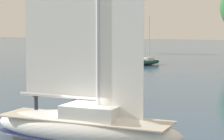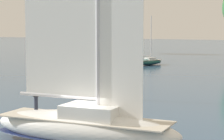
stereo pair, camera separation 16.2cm
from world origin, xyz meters
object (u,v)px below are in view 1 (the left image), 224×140
object	(u,v)px
tree_shore_right	(117,17)
sailboat_moored_near_marina	(147,62)
sailboat_moored_mid_channel	(83,90)
sailboat_main	(84,124)

from	to	relation	value
tree_shore_right	sailboat_moored_near_marina	world-z (taller)	tree_shore_right
tree_shore_right	sailboat_moored_mid_channel	size ratio (longest dim) A/B	1.47
sailboat_moored_near_marina	sailboat_moored_mid_channel	distance (m)	33.40
sailboat_main	sailboat_moored_mid_channel	distance (m)	15.86
sailboat_main	sailboat_moored_near_marina	xyz separation A→B (m)	(-16.60, 45.81, -0.58)
tree_shore_right	sailboat_moored_mid_channel	xyz separation A→B (m)	(27.88, -59.80, -7.92)
sailboat_main	sailboat_moored_mid_channel	world-z (taller)	sailboat_main
tree_shore_right	sailboat_main	distance (m)	82.06
sailboat_moored_near_marina	sailboat_moored_mid_channel	xyz separation A→B (m)	(8.17, -32.39, 0.02)
sailboat_main	sailboat_moored_near_marina	size ratio (longest dim) A/B	1.80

